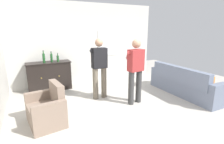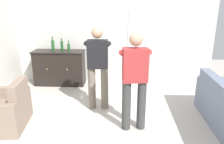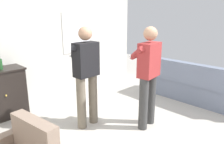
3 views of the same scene
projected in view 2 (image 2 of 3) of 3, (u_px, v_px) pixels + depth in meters
The scene contains 9 objects.
ground at pixel (106, 135), 3.65m from camera, with size 10.40×10.40×0.00m, color #B2ADA3.
wall_back_with_window at pixel (114, 31), 5.75m from camera, with size 5.20×0.15×2.80m.
armchair at pixel (8, 111), 3.83m from camera, with size 0.75×0.96×0.85m.
sideboard_cabinet at pixel (60, 68), 5.77m from camera, with size 1.34×0.49×0.91m.
bottle_wine_green at pixel (62, 46), 5.58m from camera, with size 0.07×0.07×0.33m.
bottle_liquor_amber at pixel (53, 45), 5.57m from camera, with size 0.08×0.08×0.37m.
bottle_spirits_clear at pixel (69, 48), 5.54m from camera, with size 0.07×0.07×0.27m.
person_standing_left at pixel (98, 65), 4.31m from camera, with size 0.56×0.48×1.68m.
person_standing_right at pixel (135, 78), 3.58m from camera, with size 0.55×0.50×1.68m.
Camera 2 is at (0.27, -3.14, 2.12)m, focal length 35.00 mm.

